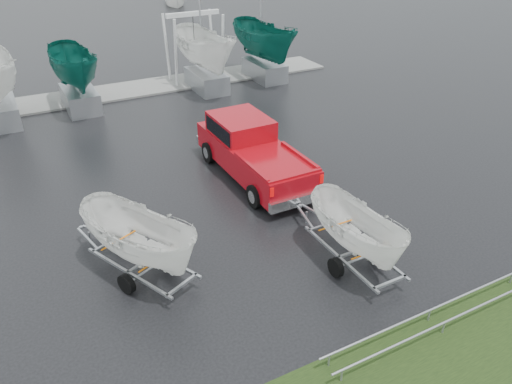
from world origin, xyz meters
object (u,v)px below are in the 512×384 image
object	(u,v)px
trailer_hitched	(361,195)
boat_hoist	(194,37)
pickup_truck	(250,148)
trailer_parked	(134,197)

from	to	relation	value
trailer_hitched	boat_hoist	world-z (taller)	trailer_hitched
boat_hoist	trailer_hitched	bearing A→B (deg)	-97.94
pickup_truck	trailer_parked	size ratio (longest dim) A/B	1.32
pickup_truck	trailer_parked	xyz separation A→B (m)	(-5.76, -4.33, 1.56)
pickup_truck	trailer_hitched	distance (m)	6.92
trailer_hitched	boat_hoist	distance (m)	19.58
trailer_hitched	pickup_truck	bearing A→B (deg)	90.00
pickup_truck	boat_hoist	bearing A→B (deg)	77.54
pickup_truck	trailer_parked	bearing A→B (deg)	-143.29
pickup_truck	trailer_hitched	bearing A→B (deg)	-90.00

